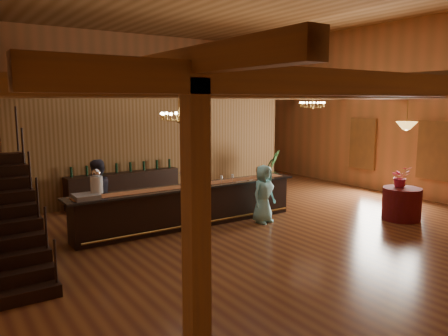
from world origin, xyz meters
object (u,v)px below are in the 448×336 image
round_table (402,204)px  staff_second (97,195)px  tasting_bar (190,206)px  raffle_drum (262,171)px  bartender (191,183)px  pendant_lamp (407,126)px  backbar_shelf (124,188)px  beverage_dispenser (97,183)px  floor_plant (270,171)px  chandelier_right (312,104)px  guest (264,194)px  chandelier_left (179,116)px

round_table → staff_second: bearing=153.5°
tasting_bar → raffle_drum: bearing=-1.2°
round_table → bartender: 5.43m
pendant_lamp → round_table: bearing=0.0°
raffle_drum → backbar_shelf: raffle_drum is taller
tasting_bar → beverage_dispenser: beverage_dispenser is taller
backbar_shelf → floor_plant: (4.75, -0.96, 0.23)m
bartender → staff_second: size_ratio=1.04×
chandelier_right → guest: 4.70m
chandelier_left → bartender: (0.98, 1.23, -1.81)m
tasting_bar → floor_plant: bearing=26.5°
chandelier_left → chandelier_right: same height
backbar_shelf → guest: bearing=-64.1°
beverage_dispenser → backbar_shelf: bearing=60.0°
raffle_drum → pendant_lamp: size_ratio=0.38×
chandelier_left → floor_plant: size_ratio=0.57×
beverage_dispenser → raffle_drum: size_ratio=1.76×
chandelier_right → guest: chandelier_right is taller
pendant_lamp → floor_plant: bearing=96.3°
beverage_dispenser → staff_second: staff_second is taller
backbar_shelf → chandelier_left: bearing=-93.5°
floor_plant → beverage_dispenser: bearing=-162.4°
pendant_lamp → bartender: size_ratio=0.52×
beverage_dispenser → chandelier_left: chandelier_left is taller
pendant_lamp → floor_plant: (-0.51, 4.61, -1.70)m
tasting_bar → chandelier_right: size_ratio=7.42×
bartender → guest: size_ratio=1.20×
beverage_dispenser → chandelier_right: size_ratio=0.75×
staff_second → floor_plant: 6.37m
beverage_dispenser → bartender: (2.72, 0.75, -0.41)m
raffle_drum → staff_second: 4.28m
tasting_bar → chandelier_right: 5.95m
round_table → chandelier_right: size_ratio=1.19×
bartender → floor_plant: (3.77, 1.30, -0.17)m
tasting_bar → raffle_drum: raffle_drum is taller
chandelier_left → floor_plant: chandelier_left is taller
tasting_bar → backbar_shelf: (-0.49, 3.07, -0.03)m
raffle_drum → staff_second: staff_second is taller
pendant_lamp → tasting_bar: bearing=152.3°
chandelier_left → chandelier_right: bearing=16.4°
pendant_lamp → floor_plant: 4.94m
chandelier_right → bartender: 5.24m
backbar_shelf → chandelier_right: (5.79, -1.78, 2.42)m
guest → tasting_bar: bearing=144.2°
guest → floor_plant: guest is taller
chandelier_left → floor_plant: (4.75, 2.53, -1.98)m
tasting_bar → staff_second: size_ratio=3.54×
tasting_bar → staff_second: 2.19m
tasting_bar → guest: (1.66, -0.76, 0.22)m
round_table → guest: size_ratio=0.65×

